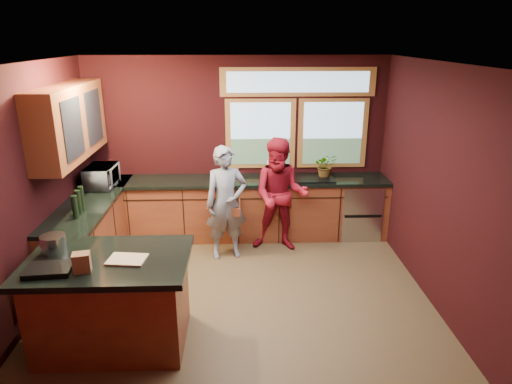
{
  "coord_description": "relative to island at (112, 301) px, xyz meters",
  "views": [
    {
      "loc": [
        0.03,
        -4.82,
        2.96
      ],
      "look_at": [
        0.22,
        0.4,
        1.17
      ],
      "focal_mm": 32.0,
      "sensor_mm": 36.0,
      "label": 1
    }
  ],
  "objects": [
    {
      "name": "floor",
      "position": [
        1.25,
        0.86,
        -0.48
      ],
      "size": [
        4.5,
        4.5,
        0.0
      ],
      "primitive_type": "plane",
      "color": "brown",
      "rests_on": "ground"
    },
    {
      "name": "room_shell",
      "position": [
        0.65,
        1.18,
        1.32
      ],
      "size": [
        4.52,
        4.02,
        2.71
      ],
      "color": "black",
      "rests_on": "ground"
    },
    {
      "name": "back_counter",
      "position": [
        1.45,
        2.55,
        -0.01
      ],
      "size": [
        4.5,
        0.64,
        0.93
      ],
      "color": "maroon",
      "rests_on": "floor"
    },
    {
      "name": "left_counter",
      "position": [
        -0.7,
        1.71,
        -0.01
      ],
      "size": [
        0.64,
        2.3,
        0.93
      ],
      "color": "maroon",
      "rests_on": "floor"
    },
    {
      "name": "island",
      "position": [
        0.0,
        0.0,
        0.0
      ],
      "size": [
        1.55,
        1.05,
        0.95
      ],
      "color": "maroon",
      "rests_on": "floor"
    },
    {
      "name": "person_grey",
      "position": [
        1.09,
        1.89,
        0.32
      ],
      "size": [
        0.65,
        0.5,
        1.59
      ],
      "primitive_type": "imported",
      "rotation": [
        0.0,
        0.0,
        0.23
      ],
      "color": "slate",
      "rests_on": "floor"
    },
    {
      "name": "person_red",
      "position": [
        1.85,
        2.11,
        0.34
      ],
      "size": [
        0.9,
        0.75,
        1.64
      ],
      "primitive_type": "imported",
      "rotation": [
        0.0,
        0.0,
        -0.18
      ],
      "color": "maroon",
      "rests_on": "floor"
    },
    {
      "name": "microwave",
      "position": [
        -0.67,
        2.26,
        0.6
      ],
      "size": [
        0.39,
        0.56,
        0.3
      ],
      "primitive_type": "imported",
      "rotation": [
        0.0,
        0.0,
        1.54
      ],
      "color": "#999999",
      "rests_on": "left_counter"
    },
    {
      "name": "potted_plant",
      "position": [
        2.57,
        2.61,
        0.63
      ],
      "size": [
        0.32,
        0.28,
        0.36
      ],
      "primitive_type": "imported",
      "color": "#999999",
      "rests_on": "back_counter"
    },
    {
      "name": "paper_towel",
      "position": [
        1.74,
        2.56,
        0.59
      ],
      "size": [
        0.12,
        0.12,
        0.28
      ],
      "primitive_type": "cylinder",
      "color": "white",
      "rests_on": "back_counter"
    },
    {
      "name": "cutting_board",
      "position": [
        0.2,
        -0.05,
        0.48
      ],
      "size": [
        0.38,
        0.29,
        0.02
      ],
      "primitive_type": "cube",
      "rotation": [
        0.0,
        0.0,
        -0.12
      ],
      "color": "tan",
      "rests_on": "island"
    },
    {
      "name": "stock_pot",
      "position": [
        -0.55,
        0.15,
        0.56
      ],
      "size": [
        0.24,
        0.24,
        0.18
      ],
      "primitive_type": "cylinder",
      "color": "#B3B3B8",
      "rests_on": "island"
    },
    {
      "name": "paper_bag",
      "position": [
        -0.15,
        -0.25,
        0.56
      ],
      "size": [
        0.17,
        0.15,
        0.18
      ],
      "primitive_type": "cube",
      "rotation": [
        0.0,
        0.0,
        0.21
      ],
      "color": "brown",
      "rests_on": "island"
    },
    {
      "name": "black_tray",
      "position": [
        -0.45,
        -0.25,
        0.49
      ],
      "size": [
        0.42,
        0.32,
        0.05
      ],
      "primitive_type": "cube",
      "rotation": [
        0.0,
        0.0,
        0.09
      ],
      "color": "black",
      "rests_on": "island"
    }
  ]
}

